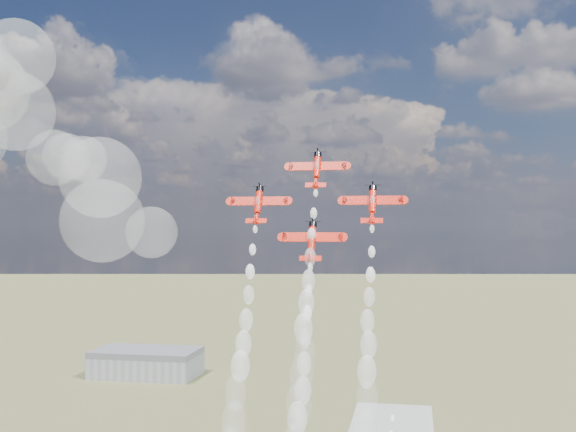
% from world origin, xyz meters
% --- Properties ---
extents(hangar, '(50.00, 28.00, 13.00)m').
position_xyz_m(hangar, '(-120.00, 180.00, 6.50)').
color(hangar, gray).
rests_on(hangar, ground).
extents(plane_lead, '(13.34, 6.66, 8.86)m').
position_xyz_m(plane_lead, '(-13.64, 22.29, 86.47)').
color(plane_lead, red).
rests_on(plane_lead, ground).
extents(plane_left, '(13.34, 6.66, 8.86)m').
position_xyz_m(plane_left, '(-26.48, 18.34, 78.39)').
color(plane_left, red).
rests_on(plane_left, ground).
extents(plane_right, '(13.34, 6.66, 8.86)m').
position_xyz_m(plane_right, '(-0.79, 18.34, 78.39)').
color(plane_right, red).
rests_on(plane_right, ground).
extents(plane_slot, '(13.34, 6.66, 8.86)m').
position_xyz_m(plane_slot, '(-13.64, 14.40, 70.32)').
color(plane_slot, red).
rests_on(plane_slot, ground).
extents(smoke_trail_lead, '(5.18, 23.01, 45.17)m').
position_xyz_m(smoke_trail_lead, '(-13.77, 3.28, 47.38)').
color(smoke_trail_lead, white).
rests_on(smoke_trail_lead, plane_lead).
extents(smoke_trail_left, '(5.30, 23.04, 45.28)m').
position_xyz_m(smoke_trail_left, '(-26.51, -0.50, 39.49)').
color(smoke_trail_left, white).
rests_on(smoke_trail_left, plane_left).
extents(smoke_trail_right, '(5.27, 23.23, 45.22)m').
position_xyz_m(smoke_trail_right, '(-0.86, -0.62, 39.55)').
color(smoke_trail_right, white).
rests_on(smoke_trail_right, plane_right).
extents(drifted_smoke_cloud, '(58.59, 41.23, 58.99)m').
position_xyz_m(drifted_smoke_cloud, '(-85.56, 20.41, 97.99)').
color(drifted_smoke_cloud, white).
rests_on(drifted_smoke_cloud, ground).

